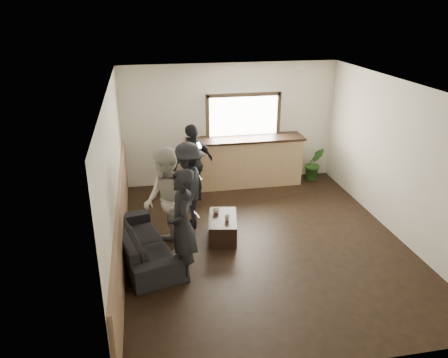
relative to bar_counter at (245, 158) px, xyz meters
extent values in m
cube|color=black|center=(-0.30, -2.70, -0.64)|extent=(5.00, 6.00, 0.01)
cube|color=silver|center=(-0.30, -2.70, 2.16)|extent=(5.00, 6.00, 0.01)
cube|color=silver|center=(-0.30, 0.30, 0.76)|extent=(5.00, 0.01, 2.80)
cube|color=silver|center=(-0.30, -5.70, 0.76)|extent=(5.00, 0.01, 2.80)
cube|color=silver|center=(-2.80, -2.70, 0.76)|extent=(0.01, 6.00, 2.80)
cube|color=silver|center=(2.20, -2.70, 0.76)|extent=(0.01, 6.00, 2.80)
cube|color=#9A7657|center=(-2.77, -2.70, -0.09)|extent=(0.06, 5.90, 1.10)
cube|color=tan|center=(0.00, -0.02, -0.09)|extent=(2.60, 0.60, 1.10)
cube|color=black|center=(0.00, -0.02, 0.48)|extent=(2.70, 0.68, 0.05)
cube|color=white|center=(0.00, 0.26, 0.96)|extent=(1.60, 0.06, 0.90)
cube|color=#3F3326|center=(0.00, 0.23, 1.45)|extent=(1.72, 0.08, 0.08)
cube|color=#3F3326|center=(-0.84, 0.23, 0.96)|extent=(0.08, 0.08, 1.06)
cube|color=#3F3326|center=(0.84, 0.23, 0.96)|extent=(0.08, 0.08, 1.06)
imported|color=black|center=(-2.45, -2.83, -0.35)|extent=(1.29, 2.15, 0.59)
cube|color=black|center=(-0.98, -2.39, -0.44)|extent=(0.64, 0.96, 0.40)
imported|color=silver|center=(-1.07, -2.18, -0.20)|extent=(0.17, 0.17, 0.09)
imported|color=silver|center=(-0.92, -2.50, -0.20)|extent=(0.11, 0.11, 0.09)
imported|color=#2D6623|center=(1.71, -0.05, -0.23)|extent=(0.48, 0.40, 0.83)
imported|color=black|center=(-1.81, -3.51, 0.27)|extent=(0.45, 0.67, 1.81)
cube|color=black|center=(-1.59, -3.51, 0.45)|extent=(0.09, 0.07, 0.12)
cube|color=white|center=(-1.59, -3.51, 0.45)|extent=(0.08, 0.07, 0.11)
imported|color=beige|center=(-2.00, -2.69, 0.30)|extent=(0.87, 1.03, 1.87)
cube|color=black|center=(-1.78, -2.65, 0.31)|extent=(0.10, 0.09, 0.12)
cube|color=white|center=(-1.78, -2.65, 0.32)|extent=(0.09, 0.08, 0.11)
imported|color=black|center=(-1.53, -1.83, 0.20)|extent=(0.71, 1.13, 1.68)
cube|color=black|center=(-1.31, -1.84, 0.37)|extent=(0.10, 0.08, 0.12)
cube|color=white|center=(-1.31, -1.85, 0.37)|extent=(0.08, 0.07, 0.11)
imported|color=black|center=(-1.30, -0.70, 0.22)|extent=(1.08, 0.87, 1.72)
cube|color=black|center=(-1.19, -0.89, 0.68)|extent=(0.11, 0.12, 0.12)
cube|color=white|center=(-1.19, -0.90, 0.68)|extent=(0.09, 0.10, 0.11)
camera|label=1|loc=(-2.29, -9.37, 3.43)|focal=35.00mm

